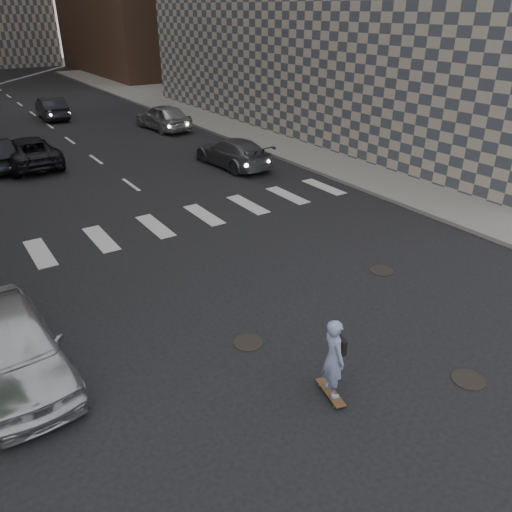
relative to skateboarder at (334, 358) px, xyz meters
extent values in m
plane|color=black|center=(1.56, 1.23, -0.96)|extent=(160.00, 160.00, 0.00)
cube|color=gray|center=(16.06, 21.23, -0.88)|extent=(13.00, 80.00, 0.15)
cube|color=black|center=(12.76, 15.23, 1.04)|extent=(0.30, 18.00, 4.00)
cylinder|color=black|center=(2.76, -1.27, -0.95)|extent=(0.70, 0.70, 0.02)
cylinder|color=black|center=(-0.44, 2.43, -0.95)|extent=(0.70, 0.70, 0.02)
cylinder|color=black|center=(4.86, 3.23, -0.95)|extent=(0.70, 0.70, 0.02)
cube|color=brown|center=(0.00, 0.00, -0.87)|extent=(0.42, 0.95, 0.02)
cylinder|color=green|center=(-0.16, -0.30, -0.93)|extent=(0.04, 0.07, 0.06)
cylinder|color=green|center=(0.00, -0.34, -0.93)|extent=(0.04, 0.07, 0.06)
cylinder|color=green|center=(-0.01, 0.34, -0.93)|extent=(0.04, 0.07, 0.06)
cylinder|color=green|center=(0.15, 0.30, -0.93)|extent=(0.04, 0.07, 0.06)
imported|color=#8FA0D1|center=(0.00, 0.00, 0.00)|extent=(0.54, 0.71, 1.73)
cube|color=black|center=(0.19, 0.01, 0.22)|extent=(0.16, 0.30, 0.33)
imported|color=silver|center=(-5.18, 4.15, -0.18)|extent=(2.06, 4.64, 1.55)
imported|color=#5A5C62|center=(6.90, 15.23, -0.27)|extent=(2.26, 4.89, 1.38)
imported|color=black|center=(-1.53, 20.91, -0.24)|extent=(2.48, 5.22, 1.44)
imported|color=#B7B9BF|center=(7.50, 24.85, -0.15)|extent=(2.36, 4.92, 1.62)
imported|color=black|center=(2.39, 32.54, -0.20)|extent=(1.85, 4.68, 1.51)
camera|label=1|loc=(-5.62, -5.70, 6.16)|focal=35.00mm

